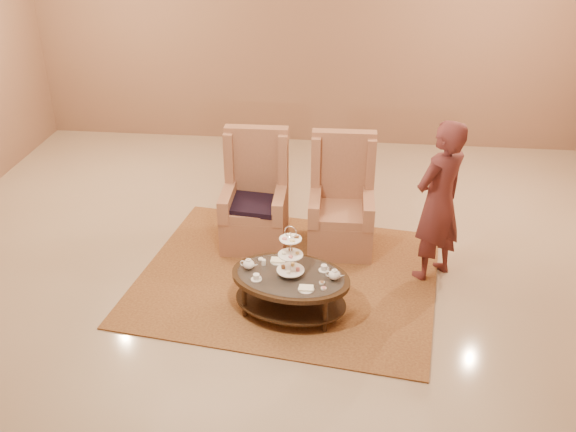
# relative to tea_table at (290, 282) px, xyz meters

# --- Properties ---
(ground) EXTENTS (8.00, 8.00, 0.00)m
(ground) POSITION_rel_tea_table_xyz_m (-0.20, 0.37, -0.34)
(ground) COLOR tan
(ground) RESTS_ON ground
(ceiling) EXTENTS (8.00, 8.00, 0.02)m
(ceiling) POSITION_rel_tea_table_xyz_m (-0.20, 0.37, -0.34)
(ceiling) COLOR silver
(ceiling) RESTS_ON ground
(wall_back) EXTENTS (8.00, 0.04, 3.50)m
(wall_back) POSITION_rel_tea_table_xyz_m (-0.20, 4.37, 1.41)
(wall_back) COLOR #8C644C
(wall_back) RESTS_ON ground
(rug) EXTENTS (3.25, 2.83, 0.02)m
(rug) POSITION_rel_tea_table_xyz_m (-0.09, 0.57, -0.33)
(rug) COLOR olive
(rug) RESTS_ON ground
(tea_table) EXTENTS (1.23, 0.96, 0.92)m
(tea_table) POSITION_rel_tea_table_xyz_m (0.00, 0.00, 0.00)
(tea_table) COLOR black
(tea_table) RESTS_ON ground
(armchair_left) EXTENTS (0.69, 0.72, 1.27)m
(armchair_left) POSITION_rel_tea_table_xyz_m (-0.51, 1.29, 0.09)
(armchair_left) COLOR #A46A4D
(armchair_left) RESTS_ON ground
(armchair_right) EXTENTS (0.69, 0.71, 1.26)m
(armchair_right) POSITION_rel_tea_table_xyz_m (0.42, 1.29, 0.09)
(armchair_right) COLOR #A46A4D
(armchair_right) RESTS_ON ground
(person) EXTENTS (0.72, 0.70, 1.67)m
(person) POSITION_rel_tea_table_xyz_m (1.36, 0.78, 0.50)
(person) COLOR #5A2626
(person) RESTS_ON ground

